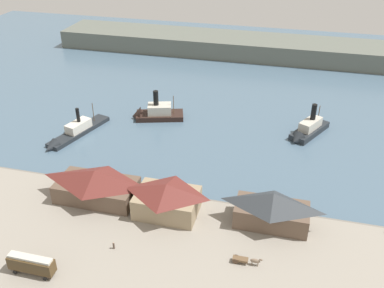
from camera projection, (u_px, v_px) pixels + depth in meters
name	position (u px, v px, depth m)	size (l,w,h in m)	color
ground_plane	(190.00, 192.00, 108.53)	(320.00, 320.00, 0.00)	slate
quay_promenade	(164.00, 250.00, 89.81)	(110.00, 36.00, 1.20)	gray
seawall_edge	(187.00, 198.00, 105.26)	(110.00, 0.80, 1.00)	slate
ferry_shed_central_terminal	(96.00, 184.00, 102.33)	(19.41, 10.40, 7.89)	brown
ferry_shed_west_terminal	(167.00, 198.00, 97.75)	(14.42, 10.53, 7.79)	#998466
ferry_shed_customs_shed	(272.00, 208.00, 94.20)	(16.41, 8.40, 8.19)	brown
street_tram	(31.00, 264.00, 82.49)	(9.30, 2.50, 4.15)	#4C381E
horse_cart	(246.00, 260.00, 85.37)	(5.93, 1.39, 1.87)	brown
pedestrian_near_cart	(114.00, 246.00, 89.07)	(0.41, 0.41, 1.65)	#4C3D33
ferry_moored_west	(72.00, 134.00, 132.18)	(11.54, 25.79, 9.90)	#23282D
ferry_departing_north	(307.00, 130.00, 132.89)	(12.76, 17.97, 11.18)	#23282D
ferry_mid_harbor	(154.00, 113.00, 143.20)	(18.10, 11.06, 11.96)	black
far_headland	(250.00, 47.00, 198.59)	(180.00, 24.00, 8.00)	#60665B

